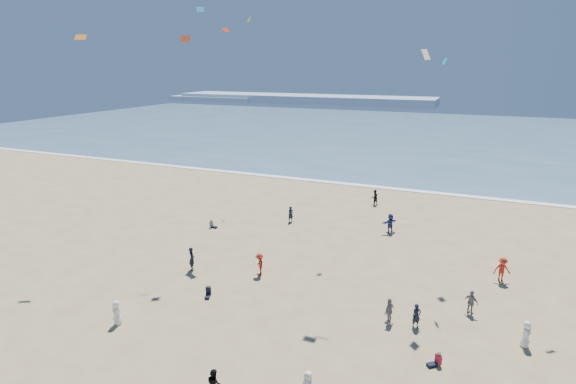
% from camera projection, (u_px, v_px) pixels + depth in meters
% --- Properties ---
extents(ocean, '(220.00, 100.00, 0.06)m').
position_uv_depth(ocean, '(429.00, 135.00, 102.32)').
color(ocean, '#476B84').
rests_on(ocean, ground).
extents(surf_line, '(220.00, 1.20, 0.08)m').
position_uv_depth(surf_line, '(385.00, 188.00, 58.02)').
color(surf_line, white).
rests_on(surf_line, ground).
extents(headland_far, '(110.00, 20.00, 3.20)m').
position_uv_depth(headland_far, '(303.00, 99.00, 190.89)').
color(headland_far, '#7A8EA8').
rests_on(headland_far, ground).
extents(headland_near, '(40.00, 14.00, 2.00)m').
position_uv_depth(headland_near, '(216.00, 98.00, 201.66)').
color(headland_near, '#7A8EA8').
rests_on(headland_near, ground).
extents(standing_flyers, '(23.70, 45.62, 1.87)m').
position_uv_depth(standing_flyers, '(364.00, 283.00, 30.85)').
color(standing_flyers, black).
rests_on(standing_flyers, ground).
extents(seated_group, '(23.35, 30.36, 0.84)m').
position_uv_depth(seated_group, '(259.00, 338.00, 25.41)').
color(seated_group, white).
rests_on(seated_group, ground).
extents(kites_aloft, '(45.08, 43.13, 27.75)m').
position_uv_depth(kites_aloft, '(466.00, 58.00, 22.13)').
color(kites_aloft, orange).
rests_on(kites_aloft, ground).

